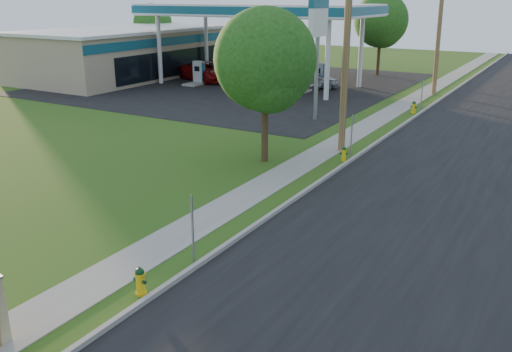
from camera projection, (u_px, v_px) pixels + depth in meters
The scene contains 25 objects.
ground_plane at pixel (67, 339), 11.67m from camera, with size 140.00×140.00×0.00m, color #235215.
road at pixel (406, 222), 17.66m from camera, with size 8.00×120.00×0.02m, color black.
curb at pixel (296, 198), 19.57m from camera, with size 0.15×120.00×0.15m, color gray.
sidewalk at pixel (254, 191), 20.43m from camera, with size 1.50×120.00×0.03m, color gray.
forecourt at pixel (238, 83), 45.51m from camera, with size 26.00×28.00×0.02m, color black.
utility_pole_mid at pixel (347, 44), 24.27m from camera, with size 1.40×0.32×9.80m.
utility_pole_far at pixel (439, 28), 39.01m from camera, with size 1.40×0.32×9.50m.
sign_post_near at pixel (193, 230), 14.66m from camera, with size 0.05×0.04×2.00m, color gray.
sign_post_mid at pixel (351, 137), 24.29m from camera, with size 0.05×0.04×2.00m, color gray.
sign_post_far at pixel (422, 96), 34.25m from camera, with size 0.05×0.04×2.00m, color gray.
gas_canopy at pixel (258, 10), 42.68m from camera, with size 18.18×9.18×6.40m.
fuel_pump_nw at pixel (199, 75), 44.86m from camera, with size 1.20×3.20×1.90m.
fuel_pump_ne at pixel (296, 84), 40.52m from camera, with size 1.20×3.20×1.90m.
fuel_pump_sw at pixel (226, 70), 48.13m from camera, with size 1.20×3.20×1.90m.
fuel_pump_se at pixel (318, 77), 43.78m from camera, with size 1.20×3.20×1.90m.
convenience_store at pixel (137, 51), 50.14m from camera, with size 10.40×22.40×4.25m.
price_pylon at pixel (318, 25), 30.49m from camera, with size 0.34×2.04×6.85m.
tree_verge at pixel (266, 64), 22.75m from camera, with size 4.39×4.39×6.65m.
tree_lot at pixel (382, 23), 48.60m from camera, with size 4.83×4.83×7.31m.
tree_back at pixel (153, 25), 57.99m from camera, with size 4.15×4.15×6.29m.
hydrant_near at pixel (140, 281), 13.29m from camera, with size 0.39×0.35×0.75m.
hydrant_mid at pixel (344, 154), 24.10m from camera, with size 0.35×0.31×0.67m.
hydrant_far at pixel (414, 107), 33.81m from camera, with size 0.42×0.37×0.81m.
car_red at pixel (207, 72), 46.44m from camera, with size 2.71×5.88×1.63m, color maroon.
car_silver at pixel (310, 79), 42.77m from camera, with size 1.78×4.41×1.50m, color #A7AAAF.
Camera 1 is at (8.57, -6.50, 7.03)m, focal length 38.00 mm.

